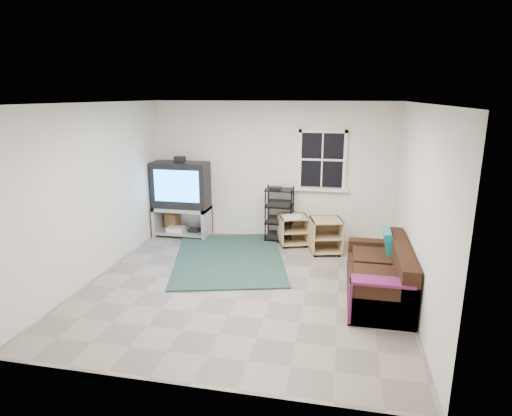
% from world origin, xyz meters
% --- Properties ---
extents(room, '(4.60, 4.62, 4.60)m').
position_xyz_m(room, '(0.95, 2.27, 1.48)').
color(room, gray).
rests_on(room, ground).
extents(tv_unit, '(1.07, 0.54, 1.58)m').
position_xyz_m(tv_unit, '(-1.71, 2.01, 0.86)').
color(tv_unit, '#A6A6AE').
rests_on(tv_unit, ground).
extents(av_rack, '(0.52, 0.38, 1.04)m').
position_xyz_m(av_rack, '(0.20, 2.09, 0.45)').
color(av_rack, black).
rests_on(av_rack, ground).
extents(side_table_left, '(0.63, 0.63, 0.61)m').
position_xyz_m(side_table_left, '(1.09, 1.64, 0.33)').
color(side_table_left, tan).
rests_on(side_table_left, ground).
extents(side_table_right, '(0.64, 0.64, 0.58)m').
position_xyz_m(side_table_right, '(0.48, 1.93, 0.32)').
color(side_table_right, tan).
rests_on(side_table_right, ground).
extents(sofa, '(0.80, 1.79, 0.82)m').
position_xyz_m(sofa, '(1.91, 0.02, 0.29)').
color(sofa, black).
rests_on(sofa, ground).
extents(shag_rug, '(2.36, 2.83, 0.03)m').
position_xyz_m(shag_rug, '(-0.49, 0.96, 0.01)').
color(shag_rug, black).
rests_on(shag_rug, ground).
extents(paper_bag, '(0.31, 0.25, 0.39)m').
position_xyz_m(paper_bag, '(-1.99, 2.16, 0.20)').
color(paper_bag, olive).
rests_on(paper_bag, ground).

